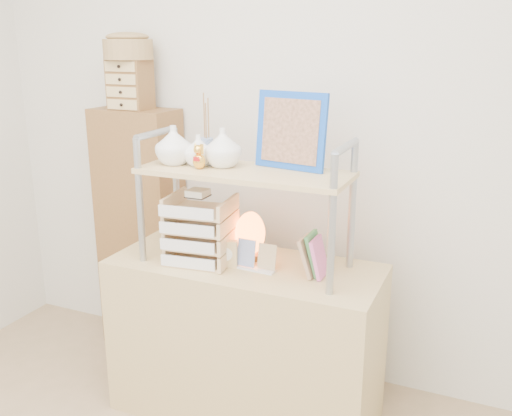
% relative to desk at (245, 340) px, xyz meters
% --- Properties ---
extents(room_shell, '(3.42, 3.41, 2.61)m').
position_rel_desk_xyz_m(room_shell, '(0.00, -0.81, 1.32)').
color(room_shell, silver).
rests_on(room_shell, ground).
extents(desk, '(1.20, 0.50, 0.75)m').
position_rel_desk_xyz_m(desk, '(0.00, 0.00, 0.00)').
color(desk, tan).
rests_on(desk, ground).
extents(cabinet, '(0.46, 0.25, 1.35)m').
position_rel_desk_xyz_m(cabinet, '(-0.81, 0.37, 0.30)').
color(cabinet, brown).
rests_on(cabinet, ground).
extents(hutch, '(0.90, 0.34, 0.74)m').
position_rel_desk_xyz_m(hutch, '(-0.08, 0.01, 0.82)').
color(hutch, '#989EA6').
rests_on(hutch, desk).
extents(letter_tray, '(0.30, 0.28, 0.33)m').
position_rel_desk_xyz_m(letter_tray, '(-0.19, -0.05, 0.51)').
color(letter_tray, '#D9B582').
rests_on(letter_tray, desk).
extents(salt_lamp, '(0.14, 0.13, 0.22)m').
position_rel_desk_xyz_m(salt_lamp, '(-0.01, 0.08, 0.48)').
color(salt_lamp, brown).
rests_on(salt_lamp, desk).
extents(desk_clock, '(0.09, 0.06, 0.12)m').
position_rel_desk_xyz_m(desk_clock, '(-0.05, -0.07, 0.44)').
color(desk_clock, tan).
rests_on(desk_clock, desk).
extents(postcard_stand, '(0.18, 0.06, 0.13)m').
position_rel_desk_xyz_m(postcard_stand, '(0.07, -0.04, 0.41)').
color(postcard_stand, white).
rests_on(postcard_stand, desk).
extents(drawer_chest, '(0.20, 0.16, 0.25)m').
position_rel_desk_xyz_m(drawer_chest, '(-0.81, 0.35, 1.10)').
color(drawer_chest, brown).
rests_on(drawer_chest, cabinet).
extents(woven_basket, '(0.25, 0.25, 0.10)m').
position_rel_desk_xyz_m(woven_basket, '(-0.81, 0.35, 1.28)').
color(woven_basket, olive).
rests_on(woven_basket, drawer_chest).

